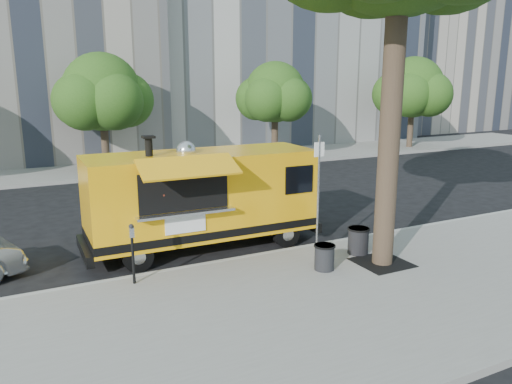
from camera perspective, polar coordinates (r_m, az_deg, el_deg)
ground at (r=13.40m, az=-2.39°, el=-6.64°), size 120.00×120.00×0.00m
sidewalk at (r=10.13m, az=7.22°, el=-12.98°), size 60.00×6.00×0.15m
curb at (r=12.58m, az=-0.63°, el=-7.59°), size 60.00×0.14×0.16m
far_sidewalk at (r=25.93m, az=-14.80°, el=2.70°), size 60.00×5.00×0.15m
building_mid at (r=38.95m, az=-0.25°, el=21.07°), size 20.00×14.00×20.00m
building_right at (r=50.11m, az=18.77°, el=16.30°), size 16.00×12.00×16.00m
tree_well at (r=12.45m, az=14.19°, el=-7.83°), size 1.20×1.20×0.02m
far_tree_b at (r=24.58m, az=-17.23°, el=10.84°), size 3.60×3.60×5.50m
far_tree_c at (r=27.31m, az=2.20°, el=11.31°), size 3.24×3.24×5.21m
far_tree_d at (r=33.45m, az=17.52°, el=11.33°), size 3.78×3.78×5.64m
sign_post at (r=12.31m, az=7.12°, el=0.46°), size 0.28×0.06×3.00m
parking_meter at (r=10.97m, az=-13.95°, el=-6.09°), size 0.11×0.11×1.33m
food_truck at (r=13.15m, az=-6.18°, el=-0.50°), size 6.30×2.92×3.08m
trash_bin_left at (r=11.69m, az=7.82°, el=-7.30°), size 0.50×0.50×0.60m
trash_bin_right at (r=12.85m, az=11.60°, el=-5.38°), size 0.56×0.56×0.67m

